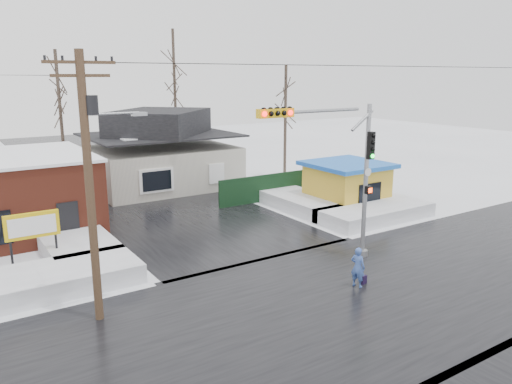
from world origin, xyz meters
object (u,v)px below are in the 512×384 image
traffic_signal (341,163)px  pedestrian (358,268)px  marquee_sign (32,227)px  kiosk (347,184)px  utility_pole (91,174)px

traffic_signal → pedestrian: 4.54m
marquee_sign → pedestrian: (10.36, -8.89, -1.11)m
traffic_signal → kiosk: traffic_signal is taller
pedestrian → utility_pole: bearing=54.0°
traffic_signal → kiosk: bearing=44.8°
marquee_sign → pedestrian: marquee_sign is taller
utility_pole → pedestrian: bearing=-17.3°
traffic_signal → kiosk: 10.43m
kiosk → traffic_signal: bearing=-135.2°
utility_pole → kiosk: bearing=20.4°
marquee_sign → pedestrian: size_ratio=1.56×
utility_pole → pedestrian: (9.29, -2.89, -4.30)m
traffic_signal → utility_pole: (-10.36, 0.53, 0.57)m
marquee_sign → kiosk: size_ratio=0.55×
traffic_signal → marquee_sign: bearing=150.3°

